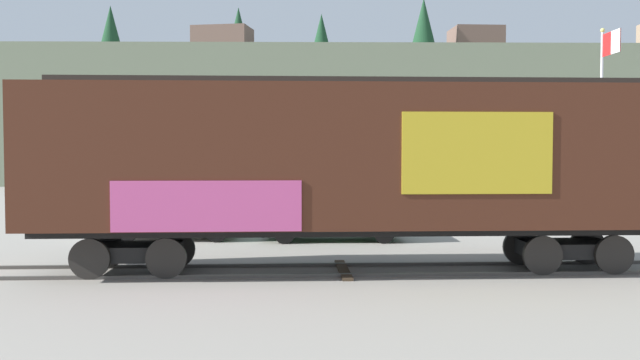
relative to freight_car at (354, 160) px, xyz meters
The scene contains 7 objects.
ground_plane 2.99m from the freight_car, ahead, with size 260.00×260.00×0.00m, color gray.
track 3.30m from the freight_car, behind, with size 60.02×3.75×0.08m.
freight_car is the anchor object (origin of this frame).
flagpole 16.05m from the freight_car, 46.19° to the left, with size 0.18×1.65×7.90m.
hillside 58.50m from the freight_car, 88.68° to the left, with size 119.70×41.20×16.14m.
parked_car_silver 8.34m from the freight_car, 131.88° to the left, with size 4.17×2.10×1.79m.
parked_car_green 5.97m from the freight_car, 93.58° to the left, with size 4.56×1.94×1.75m.
Camera 1 is at (-2.39, -16.18, 2.90)m, focal length 38.27 mm.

